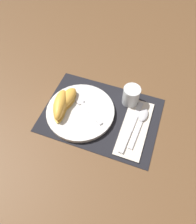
{
  "coord_description": "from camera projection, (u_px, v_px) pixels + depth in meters",
  "views": [
    {
      "loc": [
        0.14,
        -0.42,
        0.69
      ],
      "look_at": [
        -0.01,
        -0.01,
        0.02
      ],
      "focal_mm": 35.0,
      "sensor_mm": 36.0,
      "label": 1
    }
  ],
  "objects": [
    {
      "name": "plate",
      "position": [
        80.0,
        111.0,
        0.81
      ],
      "size": [
        0.25,
        0.25,
        0.02
      ],
      "color": "white",
      "rests_on": "placemat"
    },
    {
      "name": "spoon",
      "position": [
        141.0,
        120.0,
        0.79
      ],
      "size": [
        0.04,
        0.18,
        0.01
      ],
      "color": "silver",
      "rests_on": "napkin"
    },
    {
      "name": "ground_plane",
      "position": [
        101.0,
        115.0,
        0.82
      ],
      "size": [
        3.0,
        3.0,
        0.0
      ],
      "primitive_type": "plane",
      "color": "brown"
    },
    {
      "name": "napkin",
      "position": [
        135.0,
        128.0,
        0.78
      ],
      "size": [
        0.09,
        0.25,
        0.0
      ],
      "color": "silver",
      "rests_on": "placemat"
    },
    {
      "name": "citrus_wedge_2",
      "position": [
        60.0,
        107.0,
        0.79
      ],
      "size": [
        0.07,
        0.13,
        0.05
      ],
      "color": "#F7C656",
      "rests_on": "plate"
    },
    {
      "name": "citrus_wedge_1",
      "position": [
        61.0,
        104.0,
        0.8
      ],
      "size": [
        0.08,
        0.13,
        0.05
      ],
      "color": "#F7C656",
      "rests_on": "plate"
    },
    {
      "name": "knife",
      "position": [
        131.0,
        127.0,
        0.78
      ],
      "size": [
        0.03,
        0.23,
        0.01
      ],
      "color": "silver",
      "rests_on": "napkin"
    },
    {
      "name": "fork",
      "position": [
        83.0,
        105.0,
        0.82
      ],
      "size": [
        0.17,
        0.12,
        0.0
      ],
      "color": "silver",
      "rests_on": "plate"
    },
    {
      "name": "citrus_wedge_0",
      "position": [
        66.0,
        100.0,
        0.81
      ],
      "size": [
        0.07,
        0.13,
        0.04
      ],
      "color": "#F7C656",
      "rests_on": "plate"
    },
    {
      "name": "juice_glass",
      "position": [
        131.0,
        96.0,
        0.82
      ],
      "size": [
        0.06,
        0.06,
        0.08
      ],
      "color": "silver",
      "rests_on": "placemat"
    },
    {
      "name": "placemat",
      "position": [
        101.0,
        115.0,
        0.82
      ],
      "size": [
        0.43,
        0.3,
        0.0
      ],
      "color": "black",
      "rests_on": "ground_plane"
    }
  ]
}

